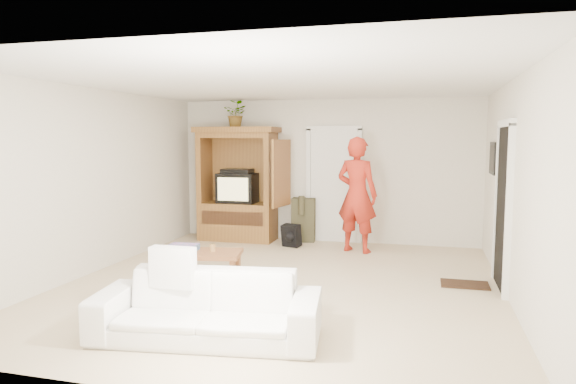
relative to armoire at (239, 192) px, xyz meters
name	(u,v)px	position (x,y,z in m)	size (l,w,h in m)	color
floor	(282,285)	(1.58, -2.66, -0.91)	(6.00, 6.00, 0.00)	tan
ceiling	(281,82)	(1.58, -2.66, 1.69)	(6.00, 6.00, 0.00)	white
wall_back	(326,171)	(1.58, 0.34, 0.39)	(5.50, 5.50, 0.00)	silver
wall_front	(167,222)	(1.58, -5.66, 0.39)	(5.50, 5.50, 0.00)	silver
wall_left	(94,181)	(-1.17, -2.66, 0.39)	(6.00, 6.00, 0.00)	silver
wall_right	(514,191)	(4.33, -2.66, 0.39)	(6.00, 6.00, 0.00)	silver
armoire	(239,192)	(0.00, 0.00, 0.00)	(1.82, 1.14, 2.10)	olive
door_back	(334,186)	(1.73, 0.31, 0.11)	(0.85, 0.05, 2.04)	white
doorway_right	(503,208)	(4.30, -2.06, 0.11)	(0.05, 0.90, 2.04)	black
framed_picture	(493,158)	(4.31, -0.76, 0.69)	(0.03, 0.60, 0.48)	black
doormat	(465,284)	(3.88, -2.06, -0.90)	(0.60, 0.40, 0.02)	#382316
plant	(236,114)	(-0.02, -0.03, 1.43)	(0.42, 0.37, 0.47)	#4C7238
man	(357,195)	(2.25, -0.45, 0.05)	(0.70, 0.46, 1.92)	#B32717
sofa	(207,307)	(1.38, -4.57, -0.60)	(2.13, 0.83, 0.62)	white
coffee_table	(201,255)	(0.48, -2.73, -0.57)	(1.14, 0.76, 0.39)	#965E33
towel	(183,248)	(0.22, -2.73, -0.48)	(0.38, 0.28, 0.08)	#DE4A95
candle	(213,248)	(0.62, -2.69, -0.47)	(0.08, 0.08, 0.10)	tan
backpack_black	(291,236)	(1.11, -0.37, -0.72)	(0.31, 0.18, 0.38)	black
backpack_olive	(304,220)	(1.19, 0.19, -0.51)	(0.42, 0.31, 0.80)	#47442B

